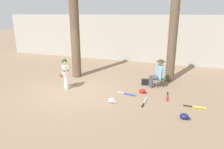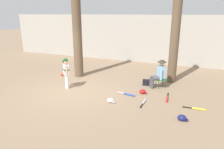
# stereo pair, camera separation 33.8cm
# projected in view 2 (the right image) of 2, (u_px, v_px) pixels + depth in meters

# --- Properties ---
(ground_plane) EXTENTS (60.00, 60.00, 0.00)m
(ground_plane) POSITION_uv_depth(u_px,v_px,m) (74.00, 91.00, 8.48)
(ground_plane) COLOR #897056
(concrete_back_wall) EXTENTS (18.00, 0.36, 3.00)m
(concrete_back_wall) POSITION_uv_depth(u_px,v_px,m) (126.00, 38.00, 13.71)
(concrete_back_wall) COLOR #ADA89E
(concrete_back_wall) RESTS_ON ground
(tree_near_player) EXTENTS (0.58, 0.58, 5.34)m
(tree_near_player) POSITION_uv_depth(u_px,v_px,m) (77.00, 28.00, 9.87)
(tree_near_player) COLOR brown
(tree_near_player) RESTS_ON ground
(tree_behind_spectator) EXTENTS (0.63, 0.63, 4.25)m
(tree_behind_spectator) POSITION_uv_depth(u_px,v_px,m) (174.00, 43.00, 9.21)
(tree_behind_spectator) COLOR brown
(tree_behind_spectator) RESTS_ON ground
(young_ballplayer) EXTENTS (0.58, 0.44, 1.31)m
(young_ballplayer) POSITION_uv_depth(u_px,v_px,m) (66.00, 71.00, 8.68)
(young_ballplayer) COLOR white
(young_ballplayer) RESTS_ON ground
(folding_stool) EXTENTS (0.55, 0.55, 0.41)m
(folding_stool) POSITION_uv_depth(u_px,v_px,m) (161.00, 79.00, 8.86)
(folding_stool) COLOR #196B2D
(folding_stool) RESTS_ON ground
(seated_spectator) EXTENTS (0.66, 0.57, 1.20)m
(seated_spectator) POSITION_uv_depth(u_px,v_px,m) (159.00, 73.00, 8.77)
(seated_spectator) COLOR #47474C
(seated_spectator) RESTS_ON ground
(handbag_beside_stool) EXTENTS (0.37, 0.26, 0.26)m
(handbag_beside_stool) POSITION_uv_depth(u_px,v_px,m) (146.00, 82.00, 9.17)
(handbag_beside_stool) COLOR black
(handbag_beside_stool) RESTS_ON ground
(bat_yellow_trainer) EXTENTS (0.73, 0.07, 0.07)m
(bat_yellow_trainer) POSITION_uv_depth(u_px,v_px,m) (197.00, 109.00, 6.87)
(bat_yellow_trainer) COLOR yellow
(bat_yellow_trainer) RESTS_ON ground
(bat_aluminum_silver) EXTENTS (0.07, 0.73, 0.07)m
(bat_aluminum_silver) POSITION_uv_depth(u_px,v_px,m) (144.00, 102.00, 7.39)
(bat_aluminum_silver) COLOR #B7BCC6
(bat_aluminum_silver) RESTS_ON ground
(bat_blue_youth) EXTENTS (0.79, 0.21, 0.07)m
(bat_blue_youth) POSITION_uv_depth(u_px,v_px,m) (128.00, 94.00, 8.09)
(bat_blue_youth) COLOR #2347AD
(bat_blue_youth) RESTS_ON ground
(bat_red_barrel) EXTENTS (0.13, 0.83, 0.07)m
(bat_red_barrel) POSITION_uv_depth(u_px,v_px,m) (167.00, 98.00, 7.70)
(bat_red_barrel) COLOR red
(bat_red_barrel) RESTS_ON ground
(batting_helmet_white) EXTENTS (0.29, 0.23, 0.17)m
(batting_helmet_white) POSITION_uv_depth(u_px,v_px,m) (110.00, 100.00, 7.43)
(batting_helmet_white) COLOR silver
(batting_helmet_white) RESTS_ON ground
(batting_helmet_navy) EXTENTS (0.32, 0.24, 0.18)m
(batting_helmet_navy) POSITION_uv_depth(u_px,v_px,m) (182.00, 118.00, 6.18)
(batting_helmet_navy) COLOR navy
(batting_helmet_navy) RESTS_ON ground
(batting_helmet_red) EXTENTS (0.31, 0.24, 0.18)m
(batting_helmet_red) POSITION_uv_depth(u_px,v_px,m) (143.00, 92.00, 8.25)
(batting_helmet_red) COLOR #A81919
(batting_helmet_red) RESTS_ON ground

